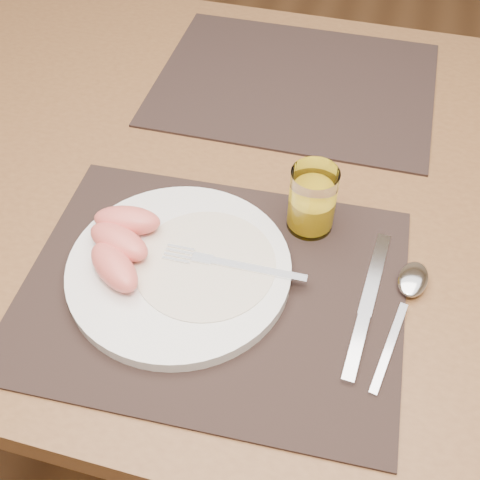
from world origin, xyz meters
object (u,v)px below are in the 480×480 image
table (272,213)px  placemat_far (295,83)px  plate (179,269)px  juice_glass (312,202)px  knife (364,315)px  placemat_near (213,289)px  spoon (410,289)px  fork (222,263)px

table → placemat_far: size_ratio=3.11×
plate → juice_glass: juice_glass is taller
table → knife: (0.16, -0.21, 0.09)m
table → plate: bearing=-108.3°
placemat_near → plate: plate is taller
spoon → plate: bearing=-170.6°
placemat_near → spoon: (0.23, 0.06, 0.01)m
plate → fork: 0.05m
plate → placemat_far: bearing=82.9°
placemat_near → spoon: size_ratio=2.35×
placemat_far → plate: 0.43m
juice_glass → fork: bearing=-129.6°
fork → spoon: size_ratio=0.91×
spoon → knife: bearing=-133.7°
spoon → juice_glass: juice_glass is taller
placemat_near → juice_glass: juice_glass is taller
table → placemat_near: (-0.02, -0.22, 0.09)m
fork → placemat_near: bearing=-97.8°
table → placemat_near: size_ratio=3.11×
knife → spoon: spoon is taller
table → plate: plate is taller
spoon → fork: bearing=-172.3°
placemat_far → spoon: size_ratio=2.35×
knife → spoon: size_ratio=1.15×
spoon → juice_glass: (-0.13, 0.08, 0.03)m
table → spoon: size_ratio=7.30×
placemat_near → plate: bearing=167.0°
placemat_far → table: bearing=-86.0°
placemat_near → placemat_far: size_ratio=1.00×
fork → spoon: bearing=7.7°
knife → juice_glass: bearing=125.1°
placemat_near → juice_glass: (0.09, 0.13, 0.04)m
fork → juice_glass: (0.09, 0.11, 0.02)m
placemat_far → fork: bearing=-90.6°
placemat_near → fork: size_ratio=2.57×
knife → spoon: bearing=46.3°
placemat_near → plate: size_ratio=1.67×
fork → knife: size_ratio=0.79×
placemat_far → knife: knife is taller
placemat_far → fork: 0.41m
placemat_near → juice_glass: size_ratio=4.97×
table → placemat_far: placemat_far is taller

